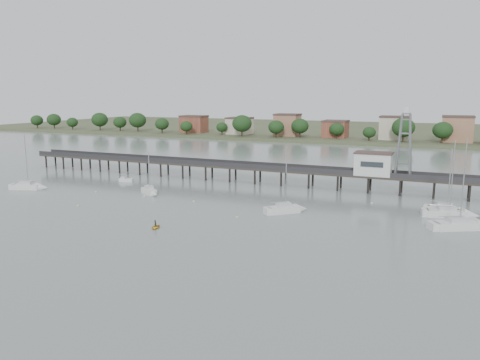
% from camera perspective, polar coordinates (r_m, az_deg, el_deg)
% --- Properties ---
extents(ground_plane, '(500.00, 500.00, 0.00)m').
position_cam_1_polar(ground_plane, '(66.83, -14.23, -9.40)').
color(ground_plane, slate).
rests_on(ground_plane, ground).
extents(pier, '(150.00, 5.00, 5.50)m').
position_cam_1_polar(pier, '(117.65, 3.73, 1.33)').
color(pier, '#2D2823').
rests_on(pier, ground).
extents(pier_building, '(8.40, 5.40, 5.30)m').
position_cam_1_polar(pier_building, '(111.42, 15.95, 1.94)').
color(pier_building, silver).
rests_on(pier_building, ground).
extents(lattice_tower, '(3.20, 3.20, 15.50)m').
position_cam_1_polar(lattice_tower, '(110.25, 19.42, 3.99)').
color(lattice_tower, slate).
rests_on(lattice_tower, ground).
extents(sailboat_d, '(10.10, 7.39, 16.26)m').
position_cam_1_polar(sailboat_d, '(87.63, 25.93, -4.98)').
color(sailboat_d, white).
rests_on(sailboat_d, ground).
extents(sailboat_e, '(8.12, 3.30, 13.07)m').
position_cam_1_polar(sailboat_e, '(96.77, 24.42, -3.47)').
color(sailboat_e, white).
rests_on(sailboat_e, ground).
extents(sailboat_a, '(8.65, 5.00, 13.72)m').
position_cam_1_polar(sailboat_a, '(121.74, -24.01, -0.75)').
color(sailboat_a, white).
rests_on(sailboat_a, ground).
extents(sailboat_b, '(6.00, 4.54, 10.06)m').
position_cam_1_polar(sailboat_b, '(107.11, -10.83, -1.44)').
color(sailboat_b, white).
rests_on(sailboat_b, ground).
extents(sailboat_c, '(7.47, 7.12, 13.24)m').
position_cam_1_polar(sailboat_c, '(90.14, 6.06, -3.55)').
color(sailboat_c, white).
rests_on(sailboat_c, ground).
extents(sailboat_f, '(9.50, 4.44, 15.03)m').
position_cam_1_polar(sailboat_f, '(94.76, 24.80, -3.79)').
color(sailboat_f, white).
rests_on(sailboat_f, ground).
extents(white_tender, '(3.90, 2.33, 1.42)m').
position_cam_1_polar(white_tender, '(124.65, -13.72, 0.00)').
color(white_tender, white).
rests_on(white_tender, ground).
extents(yellow_dinghy, '(1.86, 1.01, 2.50)m').
position_cam_1_polar(yellow_dinghy, '(80.71, -10.26, -5.80)').
color(yellow_dinghy, gold).
rests_on(yellow_dinghy, ground).
extents(dinghy_occupant, '(0.67, 1.25, 0.28)m').
position_cam_1_polar(dinghy_occupant, '(80.71, -10.26, -5.80)').
color(dinghy_occupant, black).
rests_on(dinghy_occupant, ground).
extents(mooring_buoys, '(83.67, 26.46, 0.39)m').
position_cam_1_polar(mooring_buoys, '(93.52, -2.79, -3.35)').
color(mooring_buoys, beige).
rests_on(mooring_buoys, ground).
extents(far_shore, '(500.00, 170.00, 10.40)m').
position_cam_1_polar(far_shore, '(292.36, 15.85, 5.81)').
color(far_shore, '#475133').
rests_on(far_shore, ground).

